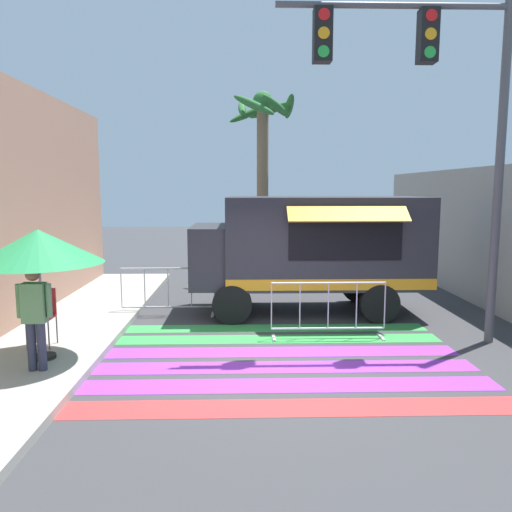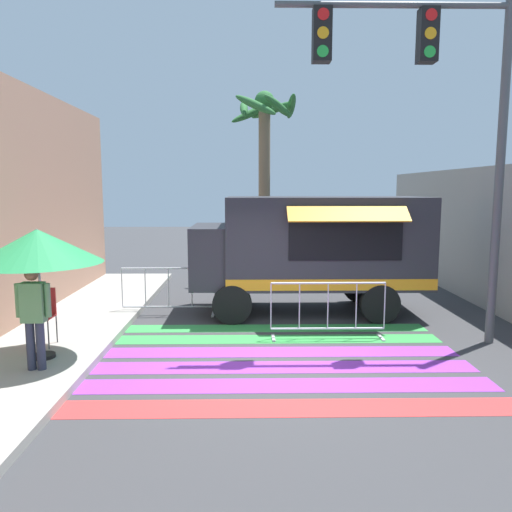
{
  "view_description": "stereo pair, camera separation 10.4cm",
  "coord_description": "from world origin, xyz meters",
  "px_view_note": "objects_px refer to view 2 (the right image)",
  "views": [
    {
      "loc": [
        -0.58,
        -8.05,
        2.87
      ],
      "look_at": [
        -0.3,
        2.25,
        1.48
      ],
      "focal_mm": 35.0,
      "sensor_mm": 36.0,
      "label": 1
    },
    {
      "loc": [
        -0.47,
        -8.05,
        2.87
      ],
      "look_at": [
        -0.3,
        2.25,
        1.48
      ],
      "focal_mm": 35.0,
      "sensor_mm": 36.0,
      "label": 2
    }
  ],
  "objects_px": {
    "food_truck": "(307,245)",
    "barricade_side": "(169,292)",
    "folding_chair": "(43,311)",
    "barricade_front": "(328,310)",
    "palm_tree": "(265,150)",
    "vendor_person": "(34,312)",
    "patio_umbrella": "(38,247)",
    "traffic_signal_pole": "(431,89)"
  },
  "relations": [
    {
      "from": "barricade_front",
      "to": "barricade_side",
      "type": "xyz_separation_m",
      "value": [
        -3.34,
        1.84,
        -0.0
      ]
    },
    {
      "from": "food_truck",
      "to": "patio_umbrella",
      "type": "distance_m",
      "value": 5.88
    },
    {
      "from": "traffic_signal_pole",
      "to": "folding_chair",
      "type": "relative_size",
      "value": 6.49
    },
    {
      "from": "patio_umbrella",
      "to": "folding_chair",
      "type": "height_order",
      "value": "patio_umbrella"
    },
    {
      "from": "folding_chair",
      "to": "barricade_front",
      "type": "bearing_deg",
      "value": -3.91
    },
    {
      "from": "food_truck",
      "to": "barricade_side",
      "type": "bearing_deg",
      "value": -175.18
    },
    {
      "from": "folding_chair",
      "to": "barricade_side",
      "type": "height_order",
      "value": "folding_chair"
    },
    {
      "from": "barricade_front",
      "to": "barricade_side",
      "type": "bearing_deg",
      "value": 151.06
    },
    {
      "from": "traffic_signal_pole",
      "to": "patio_umbrella",
      "type": "bearing_deg",
      "value": -170.55
    },
    {
      "from": "traffic_signal_pole",
      "to": "barricade_side",
      "type": "relative_size",
      "value": 3.05
    },
    {
      "from": "palm_tree",
      "to": "vendor_person",
      "type": "bearing_deg",
      "value": -114.08
    },
    {
      "from": "vendor_person",
      "to": "traffic_signal_pole",
      "type": "bearing_deg",
      "value": 7.65
    },
    {
      "from": "food_truck",
      "to": "folding_chair",
      "type": "relative_size",
      "value": 5.29
    },
    {
      "from": "patio_umbrella",
      "to": "vendor_person",
      "type": "bearing_deg",
      "value": -78.36
    },
    {
      "from": "patio_umbrella",
      "to": "barricade_front",
      "type": "xyz_separation_m",
      "value": [
        4.87,
        1.4,
        -1.4
      ]
    },
    {
      "from": "food_truck",
      "to": "palm_tree",
      "type": "height_order",
      "value": "palm_tree"
    },
    {
      "from": "traffic_signal_pole",
      "to": "palm_tree",
      "type": "relative_size",
      "value": 1.11
    },
    {
      "from": "folding_chair",
      "to": "vendor_person",
      "type": "distance_m",
      "value": 1.35
    },
    {
      "from": "palm_tree",
      "to": "traffic_signal_pole",
      "type": "bearing_deg",
      "value": -68.59
    },
    {
      "from": "food_truck",
      "to": "vendor_person",
      "type": "height_order",
      "value": "food_truck"
    },
    {
      "from": "folding_chair",
      "to": "palm_tree",
      "type": "xyz_separation_m",
      "value": [
        4.16,
        7.18,
        3.32
      ]
    },
    {
      "from": "barricade_side",
      "to": "palm_tree",
      "type": "bearing_deg",
      "value": 63.3
    },
    {
      "from": "traffic_signal_pole",
      "to": "folding_chair",
      "type": "distance_m",
      "value": 7.86
    },
    {
      "from": "traffic_signal_pole",
      "to": "folding_chair",
      "type": "bearing_deg",
      "value": -176.95
    },
    {
      "from": "patio_umbrella",
      "to": "folding_chair",
      "type": "distance_m",
      "value": 1.45
    },
    {
      "from": "food_truck",
      "to": "barricade_side",
      "type": "relative_size",
      "value": 2.48
    },
    {
      "from": "food_truck",
      "to": "barricade_side",
      "type": "distance_m",
      "value": 3.35
    },
    {
      "from": "food_truck",
      "to": "patio_umbrella",
      "type": "relative_size",
      "value": 2.51
    },
    {
      "from": "barricade_front",
      "to": "palm_tree",
      "type": "relative_size",
      "value": 0.38
    },
    {
      "from": "traffic_signal_pole",
      "to": "palm_tree",
      "type": "bearing_deg",
      "value": 111.41
    },
    {
      "from": "traffic_signal_pole",
      "to": "food_truck",
      "type": "bearing_deg",
      "value": 127.49
    },
    {
      "from": "food_truck",
      "to": "barricade_side",
      "type": "height_order",
      "value": "food_truck"
    },
    {
      "from": "traffic_signal_pole",
      "to": "folding_chair",
      "type": "height_order",
      "value": "traffic_signal_pole"
    },
    {
      "from": "patio_umbrella",
      "to": "barricade_front",
      "type": "bearing_deg",
      "value": 15.99
    },
    {
      "from": "folding_chair",
      "to": "traffic_signal_pole",
      "type": "bearing_deg",
      "value": -8.26
    },
    {
      "from": "vendor_person",
      "to": "patio_umbrella",
      "type": "bearing_deg",
      "value": 95.15
    },
    {
      "from": "food_truck",
      "to": "palm_tree",
      "type": "distance_m",
      "value": 5.12
    },
    {
      "from": "barricade_front",
      "to": "barricade_side",
      "type": "distance_m",
      "value": 3.81
    },
    {
      "from": "barricade_side",
      "to": "food_truck",
      "type": "bearing_deg",
      "value": 4.82
    },
    {
      "from": "food_truck",
      "to": "barricade_front",
      "type": "relative_size",
      "value": 2.39
    },
    {
      "from": "patio_umbrella",
      "to": "barricade_side",
      "type": "bearing_deg",
      "value": 64.65
    },
    {
      "from": "traffic_signal_pole",
      "to": "barricade_front",
      "type": "xyz_separation_m",
      "value": [
        -1.69,
        0.3,
        -4.05
      ]
    }
  ]
}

